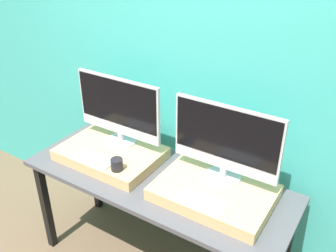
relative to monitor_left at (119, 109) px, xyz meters
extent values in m
cube|color=teal|center=(0.38, 0.26, 0.21)|extent=(8.00, 0.04, 2.60)
cube|color=#47474C|center=(0.38, -0.13, -0.33)|extent=(1.70, 0.64, 0.03)
cube|color=black|center=(-0.41, -0.39, -0.72)|extent=(0.05, 0.05, 0.74)
cube|color=black|center=(-0.41, 0.13, -0.72)|extent=(0.05, 0.05, 0.74)
cube|color=black|center=(1.17, 0.13, -0.72)|extent=(0.05, 0.05, 0.74)
cube|color=tan|center=(0.00, -0.11, -0.28)|extent=(0.65, 0.46, 0.07)
cylinder|color=#B2B2B7|center=(0.00, 0.00, -0.24)|extent=(0.21, 0.21, 0.01)
cylinder|color=#B2B2B7|center=(0.00, 0.00, -0.20)|extent=(0.04, 0.04, 0.06)
cube|color=#B2B2B7|center=(0.00, 0.00, 0.02)|extent=(0.63, 0.02, 0.39)
cube|color=black|center=(0.00, -0.01, 0.05)|extent=(0.61, 0.00, 0.31)
cube|color=silver|center=(0.00, -0.01, -0.14)|extent=(0.63, 0.00, 0.06)
cube|color=silver|center=(0.00, -0.27, -0.24)|extent=(0.27, 0.12, 0.01)
cube|color=silver|center=(0.00, -0.27, -0.23)|extent=(0.26, 0.11, 0.00)
cylinder|color=black|center=(0.19, -0.27, -0.21)|extent=(0.07, 0.07, 0.08)
cube|color=tan|center=(0.76, -0.11, -0.28)|extent=(0.65, 0.46, 0.07)
cylinder|color=#B2B2B7|center=(0.76, 0.00, -0.24)|extent=(0.21, 0.21, 0.01)
cylinder|color=#B2B2B7|center=(0.76, 0.00, -0.20)|extent=(0.04, 0.04, 0.06)
cube|color=#B2B2B7|center=(0.76, 0.00, 0.02)|extent=(0.63, 0.02, 0.39)
cube|color=black|center=(0.76, -0.01, 0.05)|extent=(0.61, 0.00, 0.31)
cube|color=silver|center=(0.76, -0.01, -0.14)|extent=(0.63, 0.00, 0.06)
cube|color=silver|center=(0.76, -0.27, -0.24)|extent=(0.27, 0.12, 0.01)
cube|color=silver|center=(0.76, -0.27, -0.23)|extent=(0.26, 0.11, 0.00)
camera|label=1|loc=(1.44, -1.67, 1.07)|focal=40.00mm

